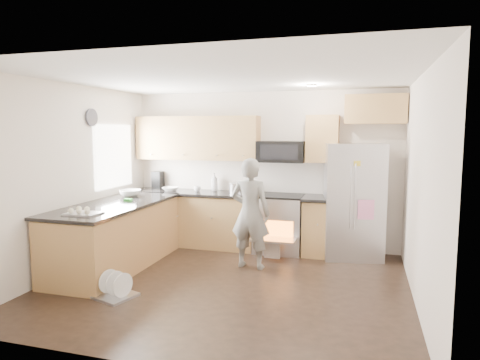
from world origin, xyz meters
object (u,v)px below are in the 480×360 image
(stove_range, at_px, (279,210))
(dish_rack, at_px, (113,289))
(person, at_px, (250,213))
(refrigerator, at_px, (353,201))

(stove_range, bearing_deg, dish_rack, -121.98)
(person, relative_size, dish_rack, 2.59)
(refrigerator, height_order, person, refrigerator)
(person, height_order, dish_rack, person)
(refrigerator, distance_m, dish_rack, 3.72)
(dish_rack, bearing_deg, refrigerator, 42.49)
(refrigerator, bearing_deg, person, -155.99)
(person, xyz_separation_m, dish_rack, (-1.29, -1.51, -0.71))
(stove_range, relative_size, dish_rack, 2.94)
(refrigerator, relative_size, person, 1.12)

